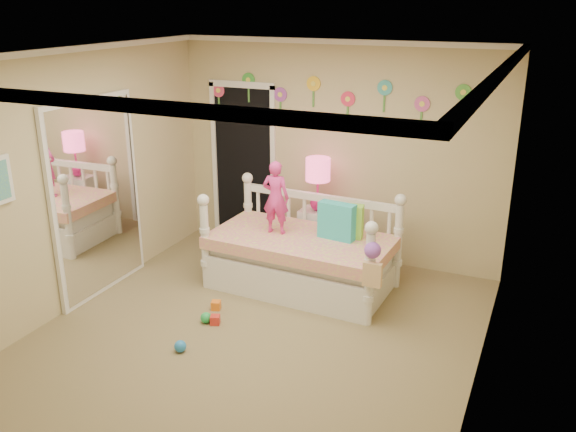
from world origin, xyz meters
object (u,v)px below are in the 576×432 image
at_px(child, 276,197).
at_px(daybed, 302,241).
at_px(table_lamp, 318,176).
at_px(nightstand, 317,236).

bearing_deg(child, daybed, 177.65).
xyz_separation_m(daybed, table_lamp, (-0.10, 0.72, 0.54)).
distance_m(child, table_lamp, 0.76).
bearing_deg(daybed, nightstand, 100.47).
height_order(daybed, child, child).
relative_size(daybed, child, 2.46).
xyz_separation_m(daybed, child, (-0.30, -0.01, 0.47)).
height_order(child, nightstand, child).
bearing_deg(child, nightstand, -110.09).
bearing_deg(table_lamp, nightstand, -93.58).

